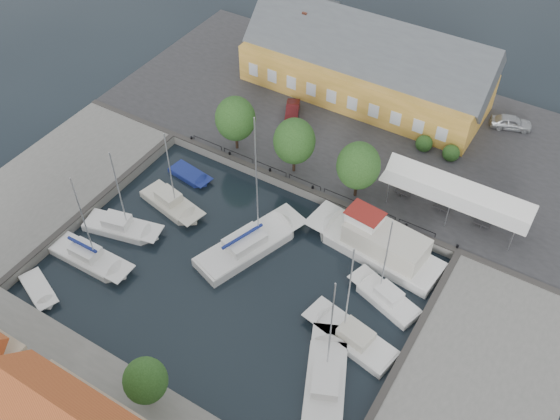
% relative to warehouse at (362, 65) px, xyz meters
% --- Properties ---
extents(ground, '(140.00, 140.00, 0.00)m').
position_rel_warehouse_xyz_m(ground, '(2.60, -28.36, -4.43)').
color(ground, black).
rests_on(ground, ground).
extents(north_quay, '(56.00, 26.00, 1.00)m').
position_rel_warehouse_xyz_m(north_quay, '(2.60, -5.36, -3.93)').
color(north_quay, '#2D2D30').
rests_on(north_quay, ground).
extents(west_quay, '(12.00, 24.00, 1.00)m').
position_rel_warehouse_xyz_m(west_quay, '(-19.40, -30.36, -3.93)').
color(west_quay, slate).
rests_on(west_quay, ground).
extents(east_quay, '(12.00, 24.00, 1.00)m').
position_rel_warehouse_xyz_m(east_quay, '(24.60, -30.36, -3.93)').
color(east_quay, slate).
rests_on(east_quay, ground).
extents(quay_edge_fittings, '(56.00, 24.72, 0.40)m').
position_rel_warehouse_xyz_m(quay_edge_fittings, '(2.62, -23.61, -3.37)').
color(quay_edge_fittings, '#383533').
rests_on(quay_edge_fittings, north_quay).
extents(warehouse, '(28.56, 14.00, 9.55)m').
position_rel_warehouse_xyz_m(warehouse, '(0.00, 0.00, 0.00)').
color(warehouse, gold).
rests_on(warehouse, north_quay).
extents(tent_canopy, '(14.00, 4.00, 2.83)m').
position_rel_warehouse_xyz_m(tent_canopy, '(16.60, -13.86, -0.74)').
color(tent_canopy, white).
rests_on(tent_canopy, north_quay).
extents(quay_trees, '(18.20, 4.20, 6.30)m').
position_rel_warehouse_xyz_m(quay_trees, '(0.60, -16.36, 0.45)').
color(quay_trees, black).
rests_on(quay_trees, north_quay).
extents(car_silver, '(4.85, 3.19, 1.53)m').
position_rel_warehouse_xyz_m(car_silver, '(17.40, 2.18, -2.66)').
color(car_silver, '#AEB1B6').
rests_on(car_silver, north_quay).
extents(car_red, '(3.08, 4.35, 1.36)m').
position_rel_warehouse_xyz_m(car_red, '(-4.23, -8.45, -2.75)').
color(car_red, '#4F1214').
rests_on(car_red, north_quay).
extents(center_sailboat, '(6.74, 11.60, 15.11)m').
position_rel_warehouse_xyz_m(center_sailboat, '(1.98, -26.87, -4.07)').
color(center_sailboat, white).
rests_on(center_sailboat, ground).
extents(trawler, '(13.69, 5.41, 5.00)m').
position_rel_warehouse_xyz_m(trawler, '(12.39, -21.19, -3.41)').
color(trawler, white).
rests_on(trawler, ground).
extents(east_boat_a, '(7.12, 4.27, 9.91)m').
position_rel_warehouse_xyz_m(east_boat_a, '(15.23, -25.75, -4.17)').
color(east_boat_a, white).
rests_on(east_boat_a, ground).
extents(east_boat_b, '(8.57, 4.28, 11.29)m').
position_rel_warehouse_xyz_m(east_boat_b, '(14.57, -30.82, -4.17)').
color(east_boat_b, white).
rests_on(east_boat_b, ground).
extents(east_boat_c, '(6.39, 9.67, 11.86)m').
position_rel_warehouse_xyz_m(east_boat_c, '(14.59, -35.34, -4.17)').
color(east_boat_c, white).
rests_on(east_boat_c, ground).
extents(west_boat_b, '(7.60, 3.92, 10.13)m').
position_rel_warehouse_xyz_m(west_boat_b, '(-7.60, -26.23, -4.17)').
color(west_boat_b, beige).
rests_on(west_boat_b, ground).
extents(west_boat_c, '(7.95, 4.13, 10.47)m').
position_rel_warehouse_xyz_m(west_boat_c, '(-9.66, -31.24, -4.17)').
color(west_boat_c, white).
rests_on(west_boat_c, ground).
extents(west_boat_d, '(8.46, 2.66, 11.23)m').
position_rel_warehouse_xyz_m(west_boat_d, '(-9.51, -35.61, -4.16)').
color(west_boat_d, white).
rests_on(west_boat_d, ground).
extents(launch_sw, '(5.15, 3.47, 0.98)m').
position_rel_warehouse_xyz_m(launch_sw, '(-10.93, -40.52, -4.34)').
color(launch_sw, white).
rests_on(launch_sw, ground).
extents(launch_nw, '(5.09, 2.62, 0.88)m').
position_rel_warehouse_xyz_m(launch_nw, '(-8.73, -21.75, -4.34)').
color(launch_nw, navy).
rests_on(launch_nw, ground).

